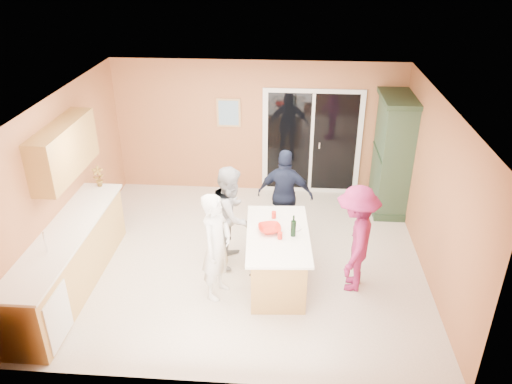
# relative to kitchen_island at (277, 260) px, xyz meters

# --- Properties ---
(floor) EXTENTS (5.50, 5.50, 0.00)m
(floor) POSITION_rel_kitchen_island_xyz_m (-0.51, 0.58, -0.40)
(floor) COLOR beige
(floor) RESTS_ON ground
(ceiling) EXTENTS (5.50, 5.00, 0.10)m
(ceiling) POSITION_rel_kitchen_island_xyz_m (-0.51, 0.58, 2.20)
(ceiling) COLOR silver
(ceiling) RESTS_ON wall_back
(wall_back) EXTENTS (5.50, 0.10, 2.60)m
(wall_back) POSITION_rel_kitchen_island_xyz_m (-0.51, 3.08, 0.90)
(wall_back) COLOR tan
(wall_back) RESTS_ON ground
(wall_front) EXTENTS (5.50, 0.10, 2.60)m
(wall_front) POSITION_rel_kitchen_island_xyz_m (-0.51, -1.92, 0.90)
(wall_front) COLOR tan
(wall_front) RESTS_ON ground
(wall_left) EXTENTS (0.10, 5.00, 2.60)m
(wall_left) POSITION_rel_kitchen_island_xyz_m (-3.26, 0.58, 0.90)
(wall_left) COLOR tan
(wall_left) RESTS_ON ground
(wall_right) EXTENTS (0.10, 5.00, 2.60)m
(wall_right) POSITION_rel_kitchen_island_xyz_m (2.24, 0.58, 0.90)
(wall_right) COLOR tan
(wall_right) RESTS_ON ground
(left_cabinet_run) EXTENTS (0.65, 3.05, 1.24)m
(left_cabinet_run) POSITION_rel_kitchen_island_xyz_m (-2.96, -0.47, 0.06)
(left_cabinet_run) COLOR tan
(left_cabinet_run) RESTS_ON floor
(upper_cabinets) EXTENTS (0.35, 1.60, 0.75)m
(upper_cabinets) POSITION_rel_kitchen_island_xyz_m (-3.09, 0.38, 1.48)
(upper_cabinets) COLOR tan
(upper_cabinets) RESTS_ON wall_left
(sliding_door) EXTENTS (1.90, 0.07, 2.10)m
(sliding_door) POSITION_rel_kitchen_island_xyz_m (0.54, 3.04, 0.65)
(sliding_door) COLOR silver
(sliding_door) RESTS_ON floor
(framed_picture) EXTENTS (0.46, 0.04, 0.56)m
(framed_picture) POSITION_rel_kitchen_island_xyz_m (-1.06, 3.06, 1.20)
(framed_picture) COLOR tan
(framed_picture) RESTS_ON wall_back
(kitchen_island) EXTENTS (0.98, 1.67, 0.85)m
(kitchen_island) POSITION_rel_kitchen_island_xyz_m (0.00, 0.00, 0.00)
(kitchen_island) COLOR tan
(kitchen_island) RESTS_ON floor
(green_hutch) EXTENTS (0.62, 1.18, 2.16)m
(green_hutch) POSITION_rel_kitchen_island_xyz_m (1.98, 2.48, 0.65)
(green_hutch) COLOR #233924
(green_hutch) RESTS_ON floor
(woman_white) EXTENTS (0.55, 0.68, 1.60)m
(woman_white) POSITION_rel_kitchen_island_xyz_m (-0.83, -0.31, 0.40)
(woman_white) COLOR white
(woman_white) RESTS_ON floor
(woman_grey) EXTENTS (0.73, 0.87, 1.60)m
(woman_grey) POSITION_rel_kitchen_island_xyz_m (-0.73, 0.55, 0.40)
(woman_grey) COLOR #A1A1A3
(woman_grey) RESTS_ON floor
(woman_navy) EXTENTS (0.96, 0.50, 1.57)m
(woman_navy) POSITION_rel_kitchen_island_xyz_m (0.08, 1.31, 0.39)
(woman_navy) COLOR #161A32
(woman_navy) RESTS_ON floor
(woman_magenta) EXTENTS (0.81, 1.15, 1.61)m
(woman_magenta) POSITION_rel_kitchen_island_xyz_m (1.09, 0.01, 0.41)
(woman_magenta) COLOR maroon
(woman_magenta) RESTS_ON floor
(serving_bowl) EXTENTS (0.39, 0.39, 0.08)m
(serving_bowl) POSITION_rel_kitchen_island_xyz_m (-0.12, 0.05, 0.49)
(serving_bowl) COLOR red
(serving_bowl) RESTS_ON kitchen_island
(tulip_vase) EXTENTS (0.22, 0.18, 0.35)m
(tulip_vase) POSITION_rel_kitchen_island_xyz_m (-2.96, 1.10, 0.72)
(tulip_vase) COLOR red
(tulip_vase) RESTS_ON left_cabinet_run
(tumbler_near) EXTENTS (0.07, 0.07, 0.10)m
(tumbler_near) POSITION_rel_kitchen_island_xyz_m (0.03, -0.13, 0.50)
(tumbler_near) COLOR red
(tumbler_near) RESTS_ON kitchen_island
(tumbler_far) EXTENTS (0.08, 0.08, 0.10)m
(tumbler_far) POSITION_rel_kitchen_island_xyz_m (-0.08, 0.44, 0.50)
(tumbler_far) COLOR red
(tumbler_far) RESTS_ON kitchen_island
(wine_bottle) EXTENTS (0.07, 0.07, 0.32)m
(wine_bottle) POSITION_rel_kitchen_island_xyz_m (0.21, -0.04, 0.58)
(wine_bottle) COLOR black
(wine_bottle) RESTS_ON kitchen_island
(white_plate) EXTENTS (0.24, 0.24, 0.01)m
(white_plate) POSITION_rel_kitchen_island_xyz_m (0.23, 0.16, 0.46)
(white_plate) COLOR silver
(white_plate) RESTS_ON kitchen_island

